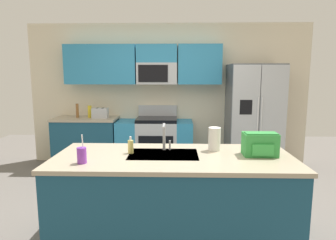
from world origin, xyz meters
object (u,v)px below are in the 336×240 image
object	(u,v)px
pepper_mill	(77,111)
bottle_yellow	(90,112)
toaster	(100,113)
backpack	(260,144)
range_oven	(155,143)
sink_faucet	(165,135)
paper_towel_roll	(214,139)
soap_dispenser	(131,146)
refrigerator	(253,117)
drink_cup_purple	(82,155)

from	to	relation	value
pepper_mill	bottle_yellow	distance (m)	0.23
toaster	backpack	bearing A→B (deg)	-47.70
toaster	bottle_yellow	bearing A→B (deg)	166.00
range_oven	backpack	bearing A→B (deg)	-63.82
bottle_yellow	sink_faucet	world-z (taller)	sink_faucet
pepper_mill	bottle_yellow	world-z (taller)	pepper_mill
sink_faucet	backpack	size ratio (longest dim) A/B	0.88
toaster	backpack	xyz separation A→B (m)	(2.18, -2.39, 0.03)
paper_towel_roll	backpack	world-z (taller)	paper_towel_roll
toaster	paper_towel_roll	world-z (taller)	paper_towel_roll
toaster	soap_dispenser	distance (m)	2.51
refrigerator	soap_dispenser	xyz separation A→B (m)	(-1.81, -2.32, 0.04)
refrigerator	pepper_mill	xyz separation A→B (m)	(-3.15, 0.07, 0.10)
range_oven	soap_dispenser	size ratio (longest dim) A/B	8.00
bottle_yellow	pepper_mill	bearing A→B (deg)	-179.87
sink_faucet	toaster	bearing A→B (deg)	119.19
range_oven	backpack	xyz separation A→B (m)	(1.20, -2.44, 0.57)
sink_faucet	bottle_yellow	bearing A→B (deg)	122.42
range_oven	soap_dispenser	xyz separation A→B (m)	(-0.06, -2.40, 0.53)
toaster	pepper_mill	world-z (taller)	pepper_mill
refrigerator	paper_towel_roll	size ratio (longest dim) A/B	7.71
range_oven	sink_faucet	size ratio (longest dim) A/B	4.82
pepper_mill	paper_towel_roll	distance (m)	3.15
refrigerator	soap_dispenser	size ratio (longest dim) A/B	10.88
toaster	drink_cup_purple	xyz separation A→B (m)	(0.53, -2.69, -0.02)
drink_cup_purple	pepper_mill	bearing A→B (deg)	109.27
soap_dispenser	bottle_yellow	bearing A→B (deg)	114.96
toaster	soap_dispenser	xyz separation A→B (m)	(0.91, -2.34, -0.02)
pepper_mill	sink_faucet	bearing A→B (deg)	-53.74
range_oven	backpack	size ratio (longest dim) A/B	4.25
backpack	drink_cup_purple	bearing A→B (deg)	-169.72
range_oven	sink_faucet	distance (m)	2.38
sink_faucet	soap_dispenser	distance (m)	0.37
refrigerator	pepper_mill	size ratio (longest dim) A/B	7.34
range_oven	paper_towel_roll	world-z (taller)	paper_towel_roll
sink_faucet	refrigerator	bearing A→B (deg)	56.23
bottle_yellow	paper_towel_roll	size ratio (longest dim) A/B	0.91
bottle_yellow	paper_towel_roll	distance (m)	2.99
bottle_yellow	paper_towel_roll	bearing A→B (deg)	-49.02
drink_cup_purple	paper_towel_roll	distance (m)	1.32
refrigerator	backpack	xyz separation A→B (m)	(-0.55, -2.37, 0.09)
toaster	paper_towel_roll	xyz separation A→B (m)	(1.76, -2.21, 0.03)
range_oven	toaster	xyz separation A→B (m)	(-0.98, -0.05, 0.55)
refrigerator	soap_dispenser	distance (m)	2.95
refrigerator	sink_faucet	size ratio (longest dim) A/B	6.56
range_oven	drink_cup_purple	bearing A→B (deg)	-99.19
sink_faucet	soap_dispenser	bearing A→B (deg)	-161.35
refrigerator	drink_cup_purple	xyz separation A→B (m)	(-2.19, -2.67, 0.05)
drink_cup_purple	backpack	xyz separation A→B (m)	(1.65, 0.30, 0.04)
range_oven	drink_cup_purple	xyz separation A→B (m)	(-0.44, -2.74, 0.53)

